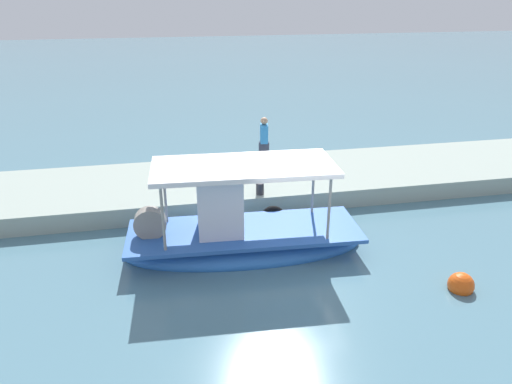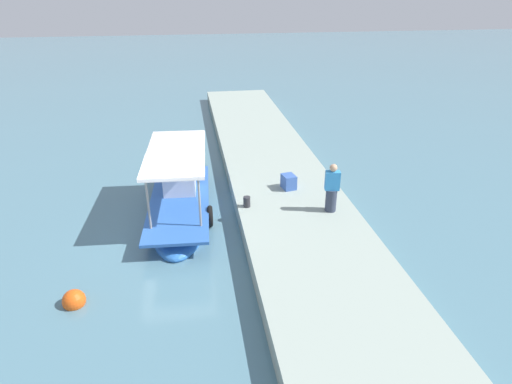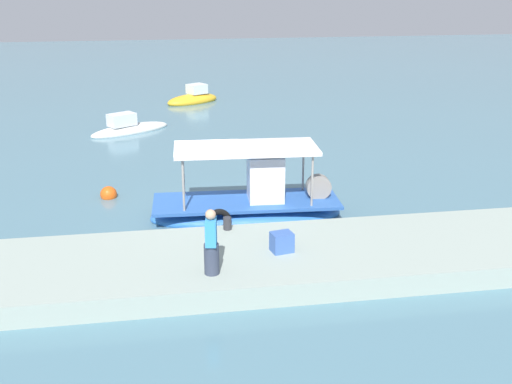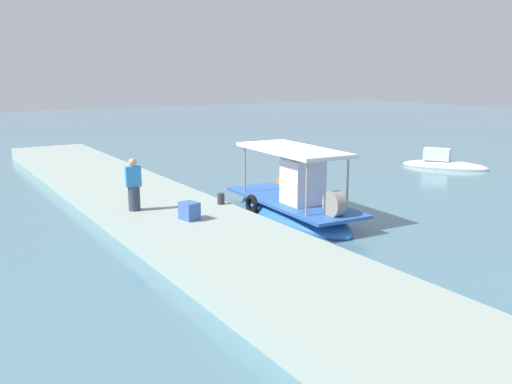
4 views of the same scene
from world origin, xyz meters
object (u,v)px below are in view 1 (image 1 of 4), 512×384
fisherman_near_bollard (264,143)px  mooring_bollard (260,188)px  cargo_crate (213,169)px  marker_buoy (461,285)px  main_fishing_boat (240,235)px

fisherman_near_bollard → mooring_bollard: (0.71, 2.72, -0.57)m
cargo_crate → marker_buoy: cargo_crate is taller
mooring_bollard → cargo_crate: 2.12m
main_fishing_boat → marker_buoy: 5.38m
main_fishing_boat → mooring_bollard: bearing=-113.7°
main_fishing_boat → fisherman_near_bollard: main_fishing_boat is taller
fisherman_near_bollard → mooring_bollard: bearing=75.3°
marker_buoy → fisherman_near_bollard: bearing=-69.3°
main_fishing_boat → cargo_crate: 4.01m
fisherman_near_bollard → marker_buoy: fisherman_near_bollard is taller
mooring_bollard → marker_buoy: bearing=126.0°
mooring_bollard → marker_buoy: 6.20m
main_fishing_boat → mooring_bollard: size_ratio=17.37×
mooring_bollard → marker_buoy: size_ratio=0.62×
mooring_bollard → cargo_crate: bearing=-54.6°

